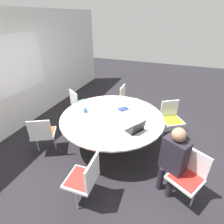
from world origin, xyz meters
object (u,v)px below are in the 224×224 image
object	(u,v)px
handbag	(116,107)
chair_4	(43,132)
chair_3	(79,102)
person_0	(173,157)
coffee_cup	(85,110)
spiral_notebook	(123,109)
laptop	(136,129)
chair_5	(85,177)
chair_1	(171,117)
chair_0	(189,173)
chair_2	(127,99)

from	to	relation	value
handbag	chair_4	bearing A→B (deg)	161.75
chair_3	person_0	size ratio (longest dim) A/B	0.71
chair_3	coffee_cup	world-z (taller)	chair_3
spiral_notebook	handbag	distance (m)	1.40
person_0	laptop	distance (m)	0.78
person_0	laptop	world-z (taller)	person_0
laptop	handbag	size ratio (longest dim) A/B	1.08
chair_5	chair_1	bearing A→B (deg)	-26.75
chair_3	chair_5	xyz separation A→B (m)	(-2.09, -1.34, 0.00)
chair_0	chair_5	distance (m)	1.52
chair_0	handbag	bearing A→B (deg)	-19.54
laptop	handbag	world-z (taller)	laptop
chair_0	chair_4	distance (m)	2.71
person_0	laptop	xyz separation A→B (m)	(0.40, 0.67, 0.08)
chair_1	chair_3	distance (m)	2.36
chair_3	chair_5	world-z (taller)	same
coffee_cup	person_0	bearing A→B (deg)	-110.44
chair_2	person_0	distance (m)	2.54
chair_2	laptop	xyz separation A→B (m)	(-1.74, -0.70, 0.28)
chair_2	chair_3	world-z (taller)	same
chair_0	chair_4	xyz separation A→B (m)	(0.04, 2.71, 0.00)
chair_1	chair_3	xyz separation A→B (m)	(-0.13, 2.35, 0.00)
chair_1	chair_4	xyz separation A→B (m)	(-1.56, 2.33, 0.00)
chair_0	chair_2	distance (m)	2.71
spiral_notebook	coffee_cup	distance (m)	0.82
chair_4	person_0	distance (m)	2.46
coffee_cup	handbag	size ratio (longest dim) A/B	0.24
spiral_notebook	handbag	bearing A→B (deg)	27.24
chair_2	chair_3	bearing A→B (deg)	-59.23
chair_5	coffee_cup	xyz separation A→B (m)	(1.36, 0.72, 0.26)
chair_3	coffee_cup	xyz separation A→B (m)	(-0.74, -0.62, 0.26)
chair_2	chair_5	size ratio (longest dim) A/B	1.00
chair_3	chair_2	bearing A→B (deg)	64.77
chair_2	spiral_notebook	world-z (taller)	chair_2
chair_4	chair_1	bearing A→B (deg)	4.93
chair_3	chair_4	bearing A→B (deg)	-56.51
chair_3	laptop	size ratio (longest dim) A/B	2.20
chair_2	chair_3	distance (m)	1.32
coffee_cup	handbag	xyz separation A→B (m)	(1.53, -0.14, -0.63)
chair_4	chair_5	bearing A→B (deg)	-55.56
chair_0	chair_3	size ratio (longest dim) A/B	1.00
chair_1	spiral_notebook	world-z (taller)	chair_1
chair_2	laptop	distance (m)	1.89
chair_5	spiral_notebook	size ratio (longest dim) A/B	3.31
chair_2	handbag	xyz separation A→B (m)	(0.09, 0.35, -0.37)
chair_5	coffee_cup	world-z (taller)	chair_5
handbag	spiral_notebook	bearing A→B (deg)	-152.76
spiral_notebook	handbag	xyz separation A→B (m)	(1.13, 0.58, -0.60)
chair_2	chair_5	xyz separation A→B (m)	(-2.80, -0.23, 0.00)
chair_5	laptop	xyz separation A→B (m)	(1.06, -0.47, 0.28)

